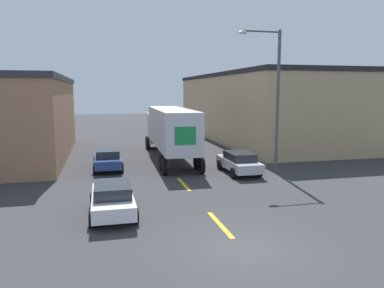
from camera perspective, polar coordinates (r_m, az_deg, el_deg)
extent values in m
plane|color=#333335|center=(13.41, 7.55, -15.45)|extent=(160.00, 160.00, 0.00)
cube|color=gold|center=(15.49, 4.28, -12.09)|extent=(0.20, 3.05, 0.01)
cube|color=gold|center=(21.79, -1.30, -6.12)|extent=(0.20, 3.05, 0.01)
cube|color=gold|center=(28.33, -4.28, -2.83)|extent=(0.20, 3.05, 0.01)
cube|color=tan|center=(43.14, 10.52, 5.36)|extent=(11.85, 28.16, 6.85)
cube|color=#232326|center=(43.13, 10.65, 10.18)|extent=(12.05, 28.36, 0.40)
cube|color=silver|center=(35.41, -4.86, 2.46)|extent=(2.39, 2.69, 2.72)
cube|color=silver|center=(28.38, -3.11, 2.52)|extent=(2.78, 10.97, 2.82)
cube|color=#198442|center=(23.03, -1.01, 1.25)|extent=(1.34, 0.07, 1.13)
cylinder|color=black|center=(36.05, -2.98, 0.40)|extent=(0.31, 1.11, 1.10)
cylinder|color=black|center=(35.76, -6.84, 0.29)|extent=(0.31, 1.11, 1.10)
cylinder|color=black|center=(35.03, -2.71, 0.17)|extent=(0.31, 1.11, 1.10)
cylinder|color=black|center=(34.72, -6.68, 0.06)|extent=(0.31, 1.11, 1.10)
cylinder|color=black|center=(25.73, 0.72, -2.68)|extent=(0.31, 1.11, 1.10)
cylinder|color=black|center=(25.32, -4.66, -2.88)|extent=(0.31, 1.11, 1.10)
cylinder|color=black|center=(24.39, 1.45, -3.27)|extent=(0.31, 1.11, 1.10)
cylinder|color=black|center=(23.96, -4.24, -3.50)|extent=(0.31, 1.11, 1.10)
cube|color=navy|center=(26.39, -12.71, -2.44)|extent=(1.73, 4.38, 0.58)
cube|color=#23282D|center=(26.17, -12.75, -1.33)|extent=(1.52, 2.28, 0.49)
cylinder|color=black|center=(27.80, -10.97, -2.47)|extent=(0.22, 0.67, 0.67)
cylinder|color=black|center=(27.78, -14.54, -2.59)|extent=(0.22, 0.67, 0.67)
cylinder|color=black|center=(25.13, -10.66, -3.57)|extent=(0.22, 0.67, 0.67)
cylinder|color=black|center=(25.11, -14.60, -3.71)|extent=(0.22, 0.67, 0.67)
cube|color=#B2B2B7|center=(24.72, 7.14, -3.00)|extent=(1.73, 4.38, 0.58)
cube|color=#23282D|center=(24.51, 7.27, -1.82)|extent=(1.52, 2.28, 0.49)
cylinder|color=black|center=(26.33, 7.83, -2.98)|extent=(0.22, 0.67, 0.67)
cylinder|color=black|center=(25.75, 4.25, -3.17)|extent=(0.22, 0.67, 0.67)
cylinder|color=black|center=(23.88, 10.23, -4.17)|extent=(0.22, 0.67, 0.67)
cylinder|color=black|center=(23.24, 6.33, -4.43)|extent=(0.22, 0.67, 0.67)
cube|color=silver|center=(16.76, -12.02, -8.44)|extent=(1.73, 4.38, 0.58)
cube|color=#23282D|center=(16.49, -12.06, -6.78)|extent=(1.52, 2.28, 0.49)
cylinder|color=black|center=(18.18, -9.38, -8.02)|extent=(0.22, 0.67, 0.67)
cylinder|color=black|center=(18.14, -14.88, -8.22)|extent=(0.22, 0.67, 0.67)
cylinder|color=black|center=(15.59, -8.59, -10.73)|extent=(0.22, 0.67, 0.67)
cylinder|color=black|center=(15.55, -15.06, -10.98)|extent=(0.22, 0.67, 0.67)
cylinder|color=#4C4C51|center=(24.74, 12.92, 6.08)|extent=(0.20, 0.20, 9.15)
cylinder|color=#4C4C51|center=(24.48, 10.57, 16.52)|extent=(2.46, 0.11, 0.11)
ellipsoid|color=silver|center=(24.00, 7.77, 16.51)|extent=(0.56, 0.32, 0.22)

